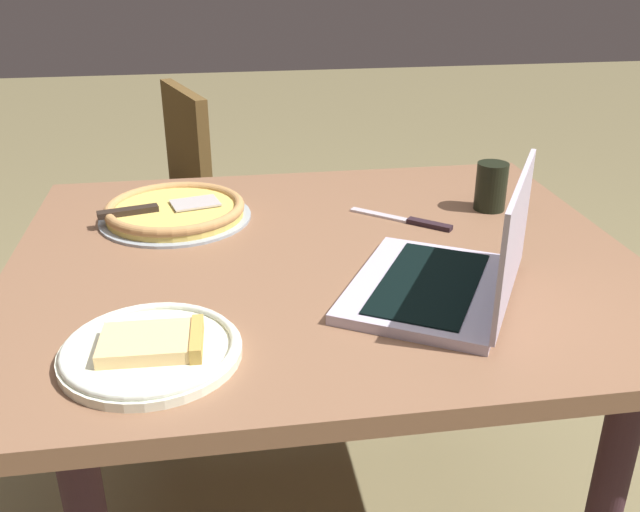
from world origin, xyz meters
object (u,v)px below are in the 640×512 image
dining_table (324,292)px  laptop (453,274)px  chair_near (158,203)px  pizza_plate (152,349)px  pizza_tray (175,211)px  drink_cup (491,186)px  table_knife (410,221)px

dining_table → laptop: laptop is taller
dining_table → chair_near: (0.38, -0.95, -0.14)m
pizza_plate → chair_near: size_ratio=0.31×
pizza_tray → drink_cup: 0.68m
pizza_plate → table_knife: pizza_plate is taller
chair_near → laptop: bearing=116.0°
pizza_tray → drink_cup: drink_cup is taller
dining_table → pizza_plate: (0.30, 0.31, 0.10)m
dining_table → table_knife: (-0.20, -0.13, 0.09)m
pizza_plate → chair_near: chair_near is taller
pizza_tray → laptop: bearing=137.5°
chair_near → drink_cup: bearing=135.1°
dining_table → laptop: size_ratio=2.84×
pizza_plate → drink_cup: 0.85m
drink_cup → chair_near: 1.13m
chair_near → dining_table: bearing=111.8°
dining_table → chair_near: 1.03m
dining_table → table_knife: 0.25m
table_knife → chair_near: bearing=-54.6°
dining_table → drink_cup: 0.45m
pizza_tray → chair_near: size_ratio=0.38×
pizza_tray → chair_near: bearing=-82.4°
pizza_plate → drink_cup: size_ratio=2.49×
dining_table → table_knife: table_knife is taller
dining_table → pizza_tray: (0.28, -0.22, 0.10)m
table_knife → chair_near: 1.03m
pizza_plate → chair_near: bearing=-86.3°
laptop → pizza_plate: bearing=12.8°
dining_table → chair_near: size_ratio=1.39×
pizza_tray → chair_near: chair_near is taller
laptop → table_knife: size_ratio=2.17×
laptop → table_knife: bearing=-93.6°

